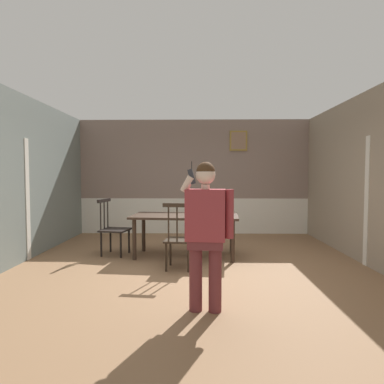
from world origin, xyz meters
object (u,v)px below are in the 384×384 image
(chair_by_doorway, at_px, (113,228))
(person_figure, at_px, (206,227))
(dining_table, at_px, (185,220))
(chair_near_window, at_px, (179,238))

(chair_by_doorway, bearing_deg, person_figure, 44.22)
(dining_table, height_order, chair_by_doorway, chair_by_doorway)
(chair_by_doorway, bearing_deg, dining_table, 95.82)
(chair_by_doorway, relative_size, person_figure, 0.64)
(dining_table, xyz_separation_m, chair_by_doorway, (-1.33, 0.11, -0.17))
(dining_table, distance_m, chair_by_doorway, 1.35)
(dining_table, bearing_deg, person_figure, -82.22)
(dining_table, height_order, chair_near_window, chair_near_window)
(dining_table, distance_m, chair_near_window, 0.84)
(chair_near_window, bearing_deg, person_figure, -70.09)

